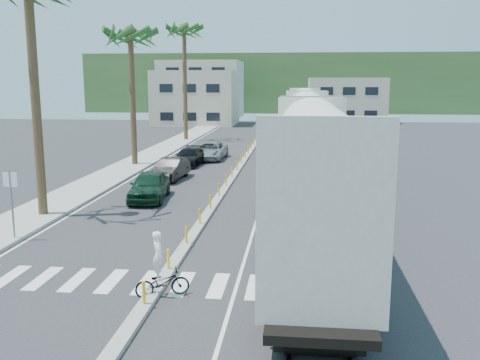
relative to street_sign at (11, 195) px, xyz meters
name	(u,v)px	position (x,y,z in m)	size (l,w,h in m)	color
ground	(175,263)	(7.30, -2.00, -1.97)	(140.00, 140.00, 0.00)	#28282B
sidewalk	(143,159)	(-1.20, 23.00, -1.90)	(3.00, 90.00, 0.15)	gray
rails	(304,157)	(12.30, 26.00, -1.94)	(1.56, 100.00, 0.06)	black
median	(237,171)	(7.30, 17.96, -1.88)	(0.45, 60.00, 0.85)	gray
crosswalk	(162,283)	(7.30, -4.00, -1.97)	(14.00, 2.20, 0.01)	silver
lane_markings	(218,161)	(5.15, 23.00, -1.97)	(9.42, 90.00, 0.01)	silver
freight_train	(306,132)	(12.30, 18.40, 0.93)	(3.00, 60.94, 5.85)	beige
palm_trees	(135,24)	(-0.80, 20.70, 8.84)	(3.50, 37.20, 13.75)	brown
street_sign	(11,195)	(0.00, 0.00, 0.00)	(0.60, 0.08, 3.00)	slate
buildings	(234,94)	(0.89, 69.66, 2.39)	(38.00, 27.00, 10.00)	#BCB195
hillside	(279,83)	(7.30, 98.00, 4.03)	(80.00, 20.00, 12.00)	#385628
car_lead	(149,186)	(3.48, 8.22, -1.17)	(2.32, 4.86, 1.60)	black
car_second	(171,169)	(3.23, 14.47, -1.26)	(1.85, 4.45, 1.43)	black
car_third	(189,157)	(3.23, 20.50, -1.29)	(2.20, 4.83, 1.37)	black
car_rear	(210,151)	(4.34, 24.05, -1.25)	(2.56, 5.27, 1.44)	#9A9D9F
cyclist	(161,276)	(7.58, -5.04, -1.33)	(1.81, 2.11, 2.09)	#9EA0A5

